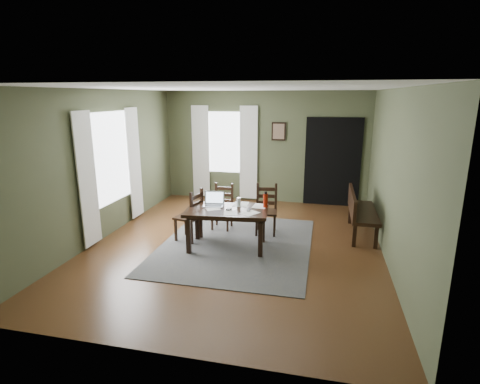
% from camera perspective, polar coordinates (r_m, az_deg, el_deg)
% --- Properties ---
extents(ground, '(5.00, 6.00, 0.01)m').
position_cam_1_polar(ground, '(6.75, -0.57, -8.09)').
color(ground, '#492C16').
extents(room_shell, '(5.02, 6.02, 2.71)m').
position_cam_1_polar(room_shell, '(6.28, -0.61, 7.33)').
color(room_shell, '#454C31').
rests_on(room_shell, ground).
extents(rug, '(2.60, 3.20, 0.01)m').
position_cam_1_polar(rug, '(6.74, -0.57, -8.00)').
color(rug, '#414141').
rests_on(rug, ground).
extents(dining_table, '(1.47, 0.97, 0.69)m').
position_cam_1_polar(dining_table, '(6.42, -2.01, -3.35)').
color(dining_table, black).
rests_on(dining_table, rug).
extents(chair_end, '(0.49, 0.49, 0.95)m').
position_cam_1_polar(chair_end, '(6.86, -7.53, -3.61)').
color(chair_end, black).
rests_on(chair_end, rug).
extents(chair_back_left, '(0.39, 0.39, 0.89)m').
position_cam_1_polar(chair_back_left, '(7.45, -2.67, -2.29)').
color(chair_back_left, black).
rests_on(chair_back_left, rug).
extents(chair_back_right, '(0.45, 0.46, 0.94)m').
position_cam_1_polar(chair_back_right, '(7.18, 4.01, -2.71)').
color(chair_back_right, black).
rests_on(chair_back_right, rug).
extents(bench, '(0.48, 1.49, 0.84)m').
position_cam_1_polar(bench, '(7.42, 17.68, -2.53)').
color(bench, black).
rests_on(bench, ground).
extents(laptop, '(0.38, 0.31, 0.24)m').
position_cam_1_polar(laptop, '(6.60, -3.99, -1.52)').
color(laptop, '#B7B7BC').
rests_on(laptop, dining_table).
extents(computer_mouse, '(0.08, 0.11, 0.03)m').
position_cam_1_polar(computer_mouse, '(6.32, -1.70, -2.65)').
color(computer_mouse, '#3F3F42').
rests_on(computer_mouse, dining_table).
extents(tv_remote, '(0.06, 0.17, 0.02)m').
position_cam_1_polar(tv_remote, '(6.33, 1.35, -2.71)').
color(tv_remote, black).
rests_on(tv_remote, dining_table).
extents(drinking_glass, '(0.08, 0.08, 0.16)m').
position_cam_1_polar(drinking_glass, '(6.52, -0.19, -1.53)').
color(drinking_glass, silver).
rests_on(drinking_glass, dining_table).
extents(water_bottle, '(0.11, 0.11, 0.28)m').
position_cam_1_polar(water_bottle, '(6.46, 3.91, -1.26)').
color(water_bottle, '#AD220D').
rests_on(water_bottle, dining_table).
extents(paper_a, '(0.37, 0.39, 0.00)m').
position_cam_1_polar(paper_a, '(6.47, -4.26, -2.42)').
color(paper_a, white).
rests_on(paper_a, dining_table).
extents(paper_b, '(0.34, 0.36, 0.00)m').
position_cam_1_polar(paper_b, '(6.17, 1.50, -3.22)').
color(paper_b, white).
rests_on(paper_b, dining_table).
extents(paper_c, '(0.28, 0.35, 0.00)m').
position_cam_1_polar(paper_c, '(6.66, 0.14, -1.88)').
color(paper_c, white).
rests_on(paper_c, dining_table).
extents(paper_d, '(0.25, 0.32, 0.00)m').
position_cam_1_polar(paper_d, '(6.56, 3.05, -2.15)').
color(paper_d, white).
rests_on(paper_d, dining_table).
extents(paper_e, '(0.27, 0.31, 0.00)m').
position_cam_1_polar(paper_e, '(6.17, -1.52, -3.22)').
color(paper_e, white).
rests_on(paper_e, dining_table).
extents(window_left, '(0.01, 1.30, 1.70)m').
position_cam_1_polar(window_left, '(7.47, -19.08, 4.95)').
color(window_left, white).
rests_on(window_left, ground).
extents(window_back, '(1.00, 0.01, 1.50)m').
position_cam_1_polar(window_back, '(9.42, -2.38, 7.57)').
color(window_back, white).
rests_on(window_back, ground).
extents(curtain_left_near, '(0.03, 0.48, 2.30)m').
position_cam_1_polar(curtain_left_near, '(6.82, -22.25, 1.68)').
color(curtain_left_near, silver).
rests_on(curtain_left_near, ground).
extents(curtain_left_far, '(0.03, 0.48, 2.30)m').
position_cam_1_polar(curtain_left_far, '(8.19, -15.78, 4.21)').
color(curtain_left_far, silver).
rests_on(curtain_left_far, ground).
extents(curtain_back_left, '(0.44, 0.03, 2.30)m').
position_cam_1_polar(curtain_back_left, '(9.61, -6.00, 6.13)').
color(curtain_back_left, silver).
rests_on(curtain_back_left, ground).
extents(curtain_back_right, '(0.44, 0.03, 2.30)m').
position_cam_1_polar(curtain_back_right, '(9.29, 1.31, 5.92)').
color(curtain_back_right, silver).
rests_on(curtain_back_right, ground).
extents(framed_picture, '(0.34, 0.03, 0.44)m').
position_cam_1_polar(framed_picture, '(9.13, 5.91, 9.17)').
color(framed_picture, black).
rests_on(framed_picture, ground).
extents(doorway_back, '(1.30, 0.03, 2.10)m').
position_cam_1_polar(doorway_back, '(9.16, 13.92, 4.43)').
color(doorway_back, black).
rests_on(doorway_back, ground).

